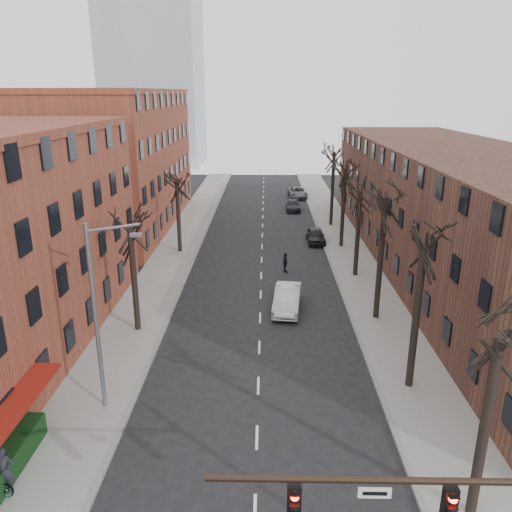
# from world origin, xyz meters

# --- Properties ---
(sidewalk_left) EXTENTS (4.00, 90.00, 0.15)m
(sidewalk_left) POSITION_xyz_m (-8.00, 35.00, 0.07)
(sidewalk_left) COLOR gray
(sidewalk_left) RESTS_ON ground
(sidewalk_right) EXTENTS (4.00, 90.00, 0.15)m
(sidewalk_right) POSITION_xyz_m (8.00, 35.00, 0.07)
(sidewalk_right) COLOR gray
(sidewalk_right) RESTS_ON ground
(building_left_far) EXTENTS (12.00, 28.00, 14.00)m
(building_left_far) POSITION_xyz_m (-16.00, 44.00, 7.00)
(building_left_far) COLOR brown
(building_left_far) RESTS_ON ground
(building_right) EXTENTS (12.00, 50.00, 10.00)m
(building_right) POSITION_xyz_m (16.00, 30.00, 5.00)
(building_right) COLOR #523326
(building_right) RESTS_ON ground
(office_tower) EXTENTS (18.00, 18.00, 60.00)m
(office_tower) POSITION_xyz_m (-22.00, 95.00, 30.00)
(office_tower) COLOR #B2B7BF
(office_tower) RESTS_ON ground
(awning_left) EXTENTS (1.20, 7.00, 0.15)m
(awning_left) POSITION_xyz_m (-9.40, 6.00, 0.00)
(awning_left) COLOR maroon
(awning_left) RESTS_ON ground
(hedge) EXTENTS (0.80, 6.00, 1.00)m
(hedge) POSITION_xyz_m (-9.50, 5.00, 0.65)
(hedge) COLOR #123314
(hedge) RESTS_ON sidewalk_left
(tree_right_b) EXTENTS (5.20, 5.20, 10.80)m
(tree_right_b) POSITION_xyz_m (7.60, 12.00, 0.00)
(tree_right_b) COLOR black
(tree_right_b) RESTS_ON ground
(tree_right_c) EXTENTS (5.20, 5.20, 11.60)m
(tree_right_c) POSITION_xyz_m (7.60, 20.00, 0.00)
(tree_right_c) COLOR black
(tree_right_c) RESTS_ON ground
(tree_right_d) EXTENTS (5.20, 5.20, 10.00)m
(tree_right_d) POSITION_xyz_m (7.60, 28.00, 0.00)
(tree_right_d) COLOR black
(tree_right_d) RESTS_ON ground
(tree_right_e) EXTENTS (5.20, 5.20, 10.80)m
(tree_right_e) POSITION_xyz_m (7.60, 36.00, 0.00)
(tree_right_e) COLOR black
(tree_right_e) RESTS_ON ground
(tree_right_f) EXTENTS (5.20, 5.20, 11.60)m
(tree_right_f) POSITION_xyz_m (7.60, 44.00, 0.00)
(tree_right_f) COLOR black
(tree_right_f) RESTS_ON ground
(tree_left_a) EXTENTS (5.20, 5.20, 9.50)m
(tree_left_a) POSITION_xyz_m (-7.60, 18.00, 0.00)
(tree_left_a) COLOR black
(tree_left_a) RESTS_ON ground
(tree_left_b) EXTENTS (5.20, 5.20, 9.50)m
(tree_left_b) POSITION_xyz_m (-7.60, 34.00, 0.00)
(tree_left_b) COLOR black
(tree_left_b) RESTS_ON ground
(streetlight) EXTENTS (2.45, 0.22, 9.03)m
(streetlight) POSITION_xyz_m (-7.03, 10.00, 5.01)
(streetlight) COLOR slate
(streetlight) RESTS_ON ground
(silver_sedan) EXTENTS (2.24, 5.05, 1.61)m
(silver_sedan) POSITION_xyz_m (1.84, 21.38, 0.81)
(silver_sedan) COLOR #B7BABF
(silver_sedan) RESTS_ON ground
(parked_car_near) EXTENTS (1.77, 4.26, 1.44)m
(parked_car_near) POSITION_xyz_m (5.30, 37.49, 0.72)
(parked_car_near) COLOR black
(parked_car_near) RESTS_ON ground
(parked_car_mid) EXTENTS (1.87, 4.42, 1.27)m
(parked_car_mid) POSITION_xyz_m (3.80, 51.55, 0.64)
(parked_car_mid) COLOR black
(parked_car_mid) RESTS_ON ground
(parked_car_far) EXTENTS (2.77, 5.33, 1.43)m
(parked_car_far) POSITION_xyz_m (4.83, 59.67, 0.72)
(parked_car_far) COLOR #53565B
(parked_car_far) RESTS_ON ground
(pedestrian_a) EXTENTS (0.78, 0.61, 1.89)m
(pedestrian_a) POSITION_xyz_m (-9.14, 4.58, 1.10)
(pedestrian_a) COLOR black
(pedestrian_a) RESTS_ON sidewalk_left
(pedestrian_crossing) EXTENTS (0.62, 1.05, 1.68)m
(pedestrian_crossing) POSITION_xyz_m (1.97, 28.81, 0.84)
(pedestrian_crossing) COLOR black
(pedestrian_crossing) RESTS_ON ground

